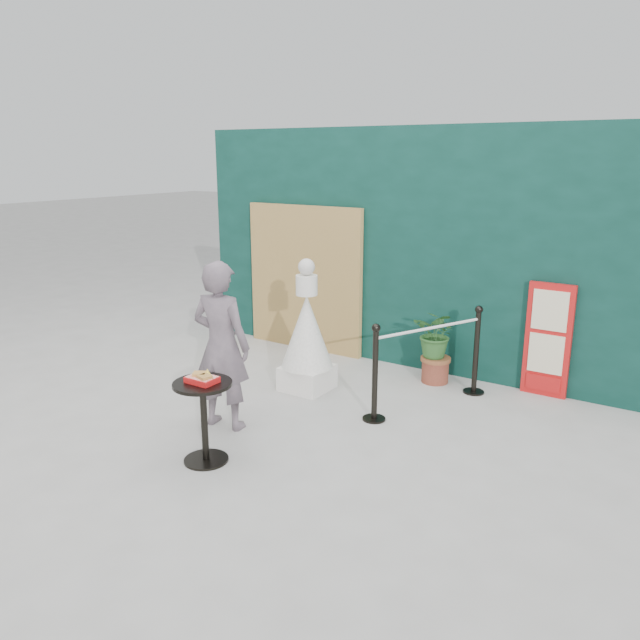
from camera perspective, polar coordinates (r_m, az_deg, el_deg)
The scene contains 10 objects.
ground at distance 5.92m, azimuth -6.52°, elevation -11.94°, with size 60.00×60.00×0.00m, color #ADAAA5.
back_wall at distance 8.04m, azimuth 7.70°, elevation 6.47°, with size 6.00×0.30×3.00m, color #0A2D25.
bamboo_fence at distance 8.64m, azimuth -1.44°, elevation 3.82°, with size 1.80×0.08×2.00m, color tan.
woman at distance 6.20m, azimuth -9.00°, elevation -2.33°, with size 0.62×0.41×1.70m, color slate.
menu_board at distance 7.42m, azimuth 20.10°, elevation -1.76°, with size 0.50×0.07×1.30m.
statue at distance 7.16m, azimuth -1.20°, elevation -1.60°, with size 0.60×0.60×1.54m.
cafe_table at distance 5.63m, azimuth -10.59°, elevation -8.02°, with size 0.52×0.52×0.75m.
food_basket at distance 5.52m, azimuth -10.70°, elevation -5.26°, with size 0.26×0.19×0.11m.
planter at distance 7.54m, azimuth 10.61°, elevation -1.85°, with size 0.53×0.46×0.90m.
stanchion_barrier at distance 6.82m, azimuth 9.88°, elevation -3.86°, with size 0.84×1.54×1.03m.
Camera 1 is at (3.43, -4.02, 2.67)m, focal length 35.00 mm.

